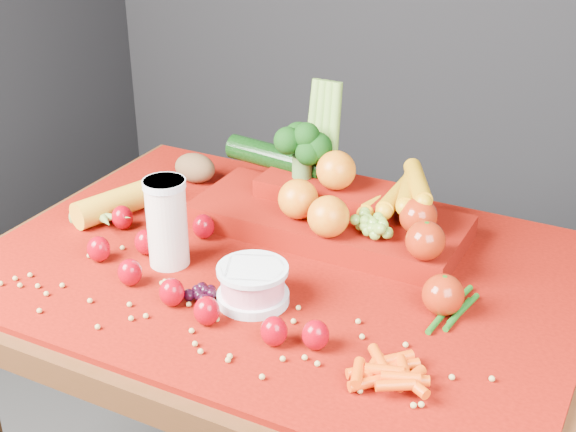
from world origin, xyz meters
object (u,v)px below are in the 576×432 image
at_px(yogurt_bowl, 253,283).
at_px(milk_glass, 167,220).
at_px(table, 283,314).
at_px(produce_mound, 337,204).

bearing_deg(yogurt_bowl, milk_glass, 167.92).
distance_m(table, yogurt_bowl, 0.19).
height_order(table, yogurt_bowl, yogurt_bowl).
distance_m(table, produce_mound, 0.23).
distance_m(table, milk_glass, 0.28).
height_order(milk_glass, yogurt_bowl, milk_glass).
bearing_deg(milk_glass, table, 25.83).
relative_size(yogurt_bowl, produce_mound, 0.20).
height_order(milk_glass, produce_mound, produce_mound).
distance_m(milk_glass, yogurt_bowl, 0.21).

